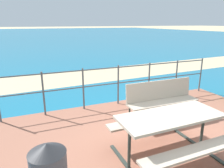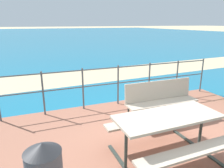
{
  "view_description": "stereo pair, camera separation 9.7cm",
  "coord_description": "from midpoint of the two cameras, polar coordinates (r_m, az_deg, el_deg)",
  "views": [
    {
      "loc": [
        -2.27,
        -2.58,
        2.25
      ],
      "look_at": [
        -0.07,
        2.69,
        0.57
      ],
      "focal_mm": 33.52,
      "sensor_mm": 36.0,
      "label": 1
    },
    {
      "loc": [
        -2.18,
        -2.62,
        2.25
      ],
      "look_at": [
        -0.07,
        2.69,
        0.57
      ],
      "focal_mm": 33.52,
      "sensor_mm": 36.0,
      "label": 2
    }
  ],
  "objects": [
    {
      "name": "ground_plane",
      "position": [
        4.09,
        15.65,
        -17.62
      ],
      "size": [
        240.0,
        240.0,
        0.0
      ],
      "primitive_type": "plane",
      "color": "tan"
    },
    {
      "name": "railing_fence",
      "position": [
        5.7,
        1.22,
        0.95
      ],
      "size": [
        5.94,
        0.04,
        1.09
      ],
      "color": "#4C5156",
      "rests_on": "patio_paving"
    },
    {
      "name": "park_bench",
      "position": [
        4.91,
        12.74,
        -3.44
      ],
      "size": [
        1.7,
        0.43,
        0.92
      ],
      "rotation": [
        0.0,
        0.0,
        -0.01
      ],
      "color": "tan",
      "rests_on": "patio_paving"
    },
    {
      "name": "beach_strip",
      "position": [
        9.14,
        -7.82,
        2.07
      ],
      "size": [
        54.05,
        5.11,
        0.01
      ],
      "primitive_type": "cube",
      "rotation": [
        0.0,
        0.0,
        0.05
      ],
      "color": "tan",
      "rests_on": "ground"
    },
    {
      "name": "sea_water",
      "position": [
        42.72,
        -20.06,
        12.47
      ],
      "size": [
        90.0,
        90.0,
        0.01
      ],
      "primitive_type": "cube",
      "color": "#196B8E",
      "rests_on": "ground"
    },
    {
      "name": "picnic_table",
      "position": [
        3.54,
        14.72,
        -10.94
      ],
      "size": [
        1.72,
        1.36,
        0.79
      ],
      "rotation": [
        0.0,
        0.0,
        0.01
      ],
      "color": "tan",
      "rests_on": "patio_paving"
    },
    {
      "name": "patio_paving",
      "position": [
        4.08,
        15.69,
        -17.27
      ],
      "size": [
        6.4,
        5.2,
        0.06
      ],
      "primitive_type": "cube",
      "color": "#935B47",
      "rests_on": "ground"
    }
  ]
}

